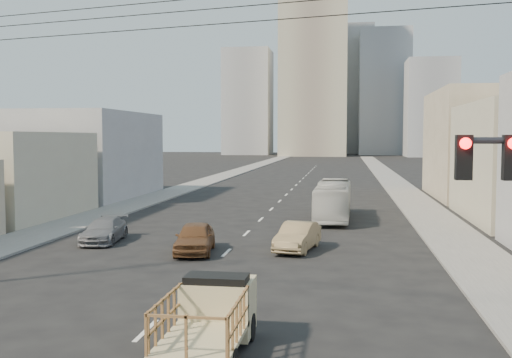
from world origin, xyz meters
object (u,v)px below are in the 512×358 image
(flatbed_pickup, at_px, (210,313))
(sedan_brown, at_px, (195,238))
(sedan_grey, at_px, (104,230))
(city_bus, at_px, (333,200))
(sedan_tan, at_px, (298,237))

(flatbed_pickup, bearing_deg, sedan_brown, 105.94)
(sedan_brown, xyz_separation_m, sedan_grey, (-5.61, 2.22, -0.11))
(flatbed_pickup, height_order, city_bus, city_bus)
(flatbed_pickup, relative_size, sedan_tan, 1.04)
(sedan_brown, bearing_deg, sedan_tan, 7.53)
(flatbed_pickup, bearing_deg, sedan_tan, 85.64)
(flatbed_pickup, distance_m, sedan_tan, 14.74)
(sedan_brown, distance_m, sedan_grey, 6.03)
(sedan_tan, height_order, sedan_grey, sedan_tan)
(city_bus, distance_m, sedan_brown, 14.57)
(flatbed_pickup, relative_size, city_bus, 0.46)
(flatbed_pickup, xyz_separation_m, sedan_tan, (1.12, 14.69, -0.40))
(city_bus, height_order, sedan_tan, city_bus)
(city_bus, bearing_deg, sedan_grey, -136.93)
(flatbed_pickup, height_order, sedan_tan, flatbed_pickup)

